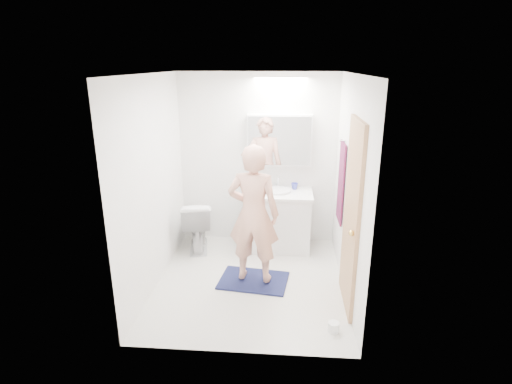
# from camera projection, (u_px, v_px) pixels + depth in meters

# --- Properties ---
(floor) EXTENTS (2.50, 2.50, 0.00)m
(floor) POSITION_uv_depth(u_px,v_px,m) (250.00, 281.00, 4.82)
(floor) COLOR silver
(floor) RESTS_ON ground
(ceiling) EXTENTS (2.50, 2.50, 0.00)m
(ceiling) POSITION_uv_depth(u_px,v_px,m) (249.00, 74.00, 4.08)
(ceiling) COLOR white
(ceiling) RESTS_ON floor
(wall_back) EXTENTS (2.50, 0.00, 2.50)m
(wall_back) POSITION_uv_depth(u_px,v_px,m) (258.00, 160.00, 5.64)
(wall_back) COLOR white
(wall_back) RESTS_ON floor
(wall_front) EXTENTS (2.50, 0.00, 2.50)m
(wall_front) POSITION_uv_depth(u_px,v_px,m) (236.00, 231.00, 3.27)
(wall_front) COLOR white
(wall_front) RESTS_ON floor
(wall_left) EXTENTS (0.00, 2.50, 2.50)m
(wall_left) POSITION_uv_depth(u_px,v_px,m) (153.00, 184.00, 4.53)
(wall_left) COLOR white
(wall_left) RESTS_ON floor
(wall_right) EXTENTS (0.00, 2.50, 2.50)m
(wall_right) POSITION_uv_depth(u_px,v_px,m) (350.00, 188.00, 4.37)
(wall_right) COLOR white
(wall_right) RESTS_ON floor
(vanity_cabinet) EXTENTS (0.90, 0.55, 0.78)m
(vanity_cabinet) POSITION_uv_depth(u_px,v_px,m) (277.00, 222.00, 5.60)
(vanity_cabinet) COLOR silver
(vanity_cabinet) RESTS_ON floor
(countertop) EXTENTS (0.95, 0.58, 0.04)m
(countertop) POSITION_uv_depth(u_px,v_px,m) (278.00, 194.00, 5.47)
(countertop) COLOR white
(countertop) RESTS_ON vanity_cabinet
(sink_basin) EXTENTS (0.36, 0.36, 0.03)m
(sink_basin) POSITION_uv_depth(u_px,v_px,m) (278.00, 191.00, 5.49)
(sink_basin) COLOR silver
(sink_basin) RESTS_ON countertop
(faucet) EXTENTS (0.02, 0.02, 0.16)m
(faucet) POSITION_uv_depth(u_px,v_px,m) (278.00, 182.00, 5.65)
(faucet) COLOR silver
(faucet) RESTS_ON countertop
(medicine_cabinet) EXTENTS (0.88, 0.14, 0.70)m
(medicine_cabinet) POSITION_uv_depth(u_px,v_px,m) (279.00, 140.00, 5.45)
(medicine_cabinet) COLOR white
(medicine_cabinet) RESTS_ON wall_back
(mirror_panel) EXTENTS (0.84, 0.01, 0.66)m
(mirror_panel) POSITION_uv_depth(u_px,v_px,m) (279.00, 141.00, 5.38)
(mirror_panel) COLOR silver
(mirror_panel) RESTS_ON medicine_cabinet
(toilet) EXTENTS (0.53, 0.77, 0.72)m
(toilet) POSITION_uv_depth(u_px,v_px,m) (197.00, 224.00, 5.58)
(toilet) COLOR white
(toilet) RESTS_ON floor
(bath_rug) EXTENTS (0.86, 0.65, 0.02)m
(bath_rug) POSITION_uv_depth(u_px,v_px,m) (254.00, 280.00, 4.82)
(bath_rug) COLOR #152244
(bath_rug) RESTS_ON floor
(person) EXTENTS (0.64, 0.46, 1.63)m
(person) POSITION_uv_depth(u_px,v_px,m) (253.00, 214.00, 4.55)
(person) COLOR tan
(person) RESTS_ON bath_rug
(door) EXTENTS (0.04, 0.80, 2.00)m
(door) POSITION_uv_depth(u_px,v_px,m) (352.00, 217.00, 4.11)
(door) COLOR tan
(door) RESTS_ON wall_right
(door_knob) EXTENTS (0.06, 0.06, 0.06)m
(door_knob) POSITION_uv_depth(u_px,v_px,m) (352.00, 233.00, 3.84)
(door_knob) COLOR gold
(door_knob) RESTS_ON door
(towel) EXTENTS (0.02, 0.42, 1.00)m
(towel) POSITION_uv_depth(u_px,v_px,m) (341.00, 183.00, 4.93)
(towel) COLOR #19133D
(towel) RESTS_ON wall_right
(towel_hook) EXTENTS (0.07, 0.02, 0.02)m
(towel_hook) POSITION_uv_depth(u_px,v_px,m) (343.00, 141.00, 4.77)
(towel_hook) COLOR silver
(towel_hook) RESTS_ON wall_right
(soap_bottle_a) EXTENTS (0.09, 0.09, 0.23)m
(soap_bottle_a) POSITION_uv_depth(u_px,v_px,m) (260.00, 181.00, 5.59)
(soap_bottle_a) COLOR beige
(soap_bottle_a) RESTS_ON countertop
(soap_bottle_b) EXTENTS (0.09, 0.09, 0.16)m
(soap_bottle_b) POSITION_uv_depth(u_px,v_px,m) (266.00, 183.00, 5.62)
(soap_bottle_b) COLOR #5899BC
(soap_bottle_b) RESTS_ON countertop
(toothbrush_cup) EXTENTS (0.10, 0.10, 0.09)m
(toothbrush_cup) POSITION_uv_depth(u_px,v_px,m) (295.00, 186.00, 5.59)
(toothbrush_cup) COLOR #3A41AE
(toothbrush_cup) RESTS_ON countertop
(toilet_paper_roll) EXTENTS (0.11, 0.11, 0.10)m
(toilet_paper_roll) POSITION_uv_depth(u_px,v_px,m) (334.00, 327.00, 3.91)
(toilet_paper_roll) COLOR white
(toilet_paper_roll) RESTS_ON floor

